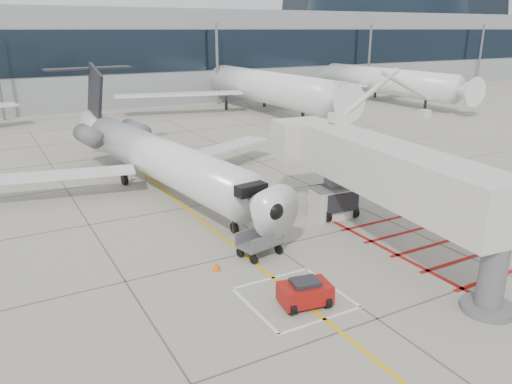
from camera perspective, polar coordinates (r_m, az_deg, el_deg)
ground_plane at (r=23.83m, az=7.14°, el=-9.68°), size 260.00×260.00×0.00m
regional_jet at (r=33.33m, az=-9.49°, el=5.74°), size 27.97×33.58×8.10m
jet_bridge at (r=25.92m, az=15.84°, el=0.88°), size 10.62×19.22×7.36m
pushback_tug at (r=21.32m, az=5.61°, el=-11.29°), size 2.30×1.66×1.23m
baggage_cart at (r=25.51m, az=0.42°, el=-5.86°), size 2.42×1.81×1.37m
ground_power_unit at (r=30.81m, az=8.61°, el=-1.19°), size 2.56×1.63×1.95m
cone_nose at (r=24.24m, az=-4.55°, el=-8.39°), size 0.37×0.37×0.52m
cone_side at (r=28.74m, az=1.11°, el=-3.92°), size 0.39×0.39×0.55m
terminal_building at (r=89.85m, az=-14.96°, el=14.95°), size 180.00×28.00×14.00m
terminal_glass_band at (r=76.31m, az=-12.22°, el=15.44°), size 180.00×0.10×6.00m
terminal_dome at (r=119.97m, az=15.33°, el=18.93°), size 40.00×28.00×28.00m
bg_aircraft_c at (r=71.82m, az=-0.40°, el=14.37°), size 38.14×42.38×12.71m
bg_aircraft_d at (r=84.52m, az=13.11°, el=14.18°), size 35.46×39.40×11.82m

